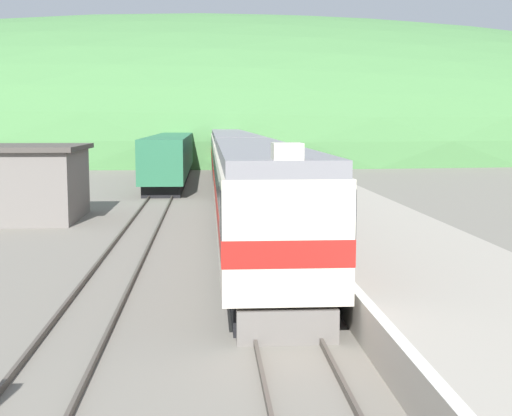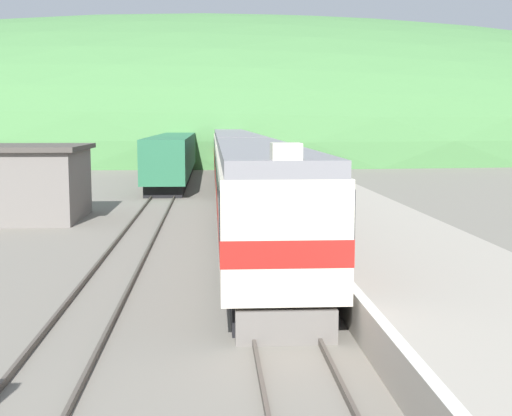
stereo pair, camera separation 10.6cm
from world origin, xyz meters
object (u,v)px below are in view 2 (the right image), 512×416
Objects in this scene: carriage_second at (236,160)px; carriage_third at (228,148)px; carriage_fourth at (224,141)px; express_train_lead_car at (257,196)px; siding_train at (177,154)px.

carriage_second and carriage_third have the same top height.
carriage_third is at bearing -90.00° from carriage_fourth.
express_train_lead_car reaches higher than carriage_second.
express_train_lead_car is 0.55× the size of siding_train.
carriage_third reaches higher than siding_train.
carriage_second reaches higher than siding_train.
carriage_fourth is (0.00, 23.49, 0.00)m from carriage_third.
carriage_second is 15.66m from siding_train.
express_train_lead_car is 38.21m from siding_train.
siding_train is (-4.72, 14.93, -0.28)m from carriage_second.
carriage_third is 9.77m from siding_train.
carriage_second is 23.49m from carriage_third.
carriage_second and carriage_fourth have the same top height.
carriage_second is at bearing -90.00° from carriage_third.
carriage_second is (0.00, 22.98, -0.01)m from express_train_lead_car.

